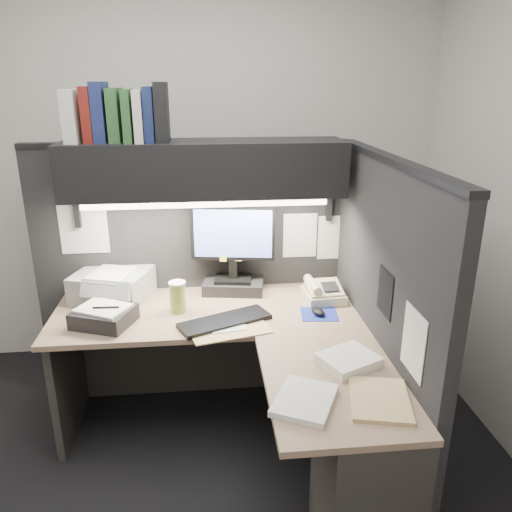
% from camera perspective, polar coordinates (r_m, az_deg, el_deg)
% --- Properties ---
extents(floor, '(3.50, 3.50, 0.00)m').
position_cam_1_polar(floor, '(2.82, -7.42, -24.79)').
color(floor, black).
rests_on(floor, ground).
extents(wall_back, '(3.50, 0.04, 2.70)m').
position_cam_1_polar(wall_back, '(3.58, -7.89, 9.41)').
color(wall_back, silver).
rests_on(wall_back, floor).
extents(partition_back, '(1.90, 0.06, 1.60)m').
position_cam_1_polar(partition_back, '(3.18, -7.18, -2.16)').
color(partition_back, black).
rests_on(partition_back, floor).
extents(partition_right, '(0.06, 1.50, 1.60)m').
position_cam_1_polar(partition_right, '(2.63, 13.86, -7.27)').
color(partition_right, black).
rests_on(partition_right, floor).
extents(desk, '(1.70, 1.53, 0.73)m').
position_cam_1_polar(desk, '(2.54, 2.20, -17.12)').
color(desk, '#91745C').
rests_on(desk, floor).
extents(overhead_shelf, '(1.55, 0.34, 0.30)m').
position_cam_1_polar(overhead_shelf, '(2.81, -5.87, 9.93)').
color(overhead_shelf, black).
rests_on(overhead_shelf, partition_back).
extents(task_light_tube, '(1.32, 0.04, 0.04)m').
position_cam_1_polar(task_light_tube, '(2.71, -5.73, 5.90)').
color(task_light_tube, white).
rests_on(task_light_tube, overhead_shelf).
extents(monitor, '(0.50, 0.27, 0.54)m').
position_cam_1_polar(monitor, '(3.01, -2.64, -0.27)').
color(monitor, black).
rests_on(monitor, desk).
extents(keyboard, '(0.52, 0.35, 0.02)m').
position_cam_1_polar(keyboard, '(2.70, -3.59, -7.44)').
color(keyboard, black).
rests_on(keyboard, desk).
extents(mousepad, '(0.22, 0.20, 0.00)m').
position_cam_1_polar(mousepad, '(2.81, 7.23, -6.59)').
color(mousepad, navy).
rests_on(mousepad, desk).
extents(mouse, '(0.09, 0.11, 0.04)m').
position_cam_1_polar(mouse, '(2.79, 7.12, -6.33)').
color(mouse, black).
rests_on(mouse, mousepad).
extents(telephone, '(0.24, 0.25, 0.09)m').
position_cam_1_polar(telephone, '(2.98, 7.72, -4.18)').
color(telephone, beige).
rests_on(telephone, desk).
extents(coffee_cup, '(0.11, 0.11, 0.17)m').
position_cam_1_polar(coffee_cup, '(2.83, -8.94, -4.73)').
color(coffee_cup, '#B5C64F').
rests_on(coffee_cup, desk).
extents(printer, '(0.49, 0.45, 0.16)m').
position_cam_1_polar(printer, '(3.09, -16.07, -3.20)').
color(printer, '#9C9FA1').
rests_on(printer, desk).
extents(notebook_stack, '(0.36, 0.33, 0.09)m').
position_cam_1_polar(notebook_stack, '(2.79, -16.98, -6.62)').
color(notebook_stack, black).
rests_on(notebook_stack, desk).
extents(open_folder, '(0.46, 0.36, 0.01)m').
position_cam_1_polar(open_folder, '(2.65, -3.22, -8.17)').
color(open_folder, tan).
rests_on(open_folder, desk).
extents(paper_stack_a, '(0.31, 0.29, 0.05)m').
position_cam_1_polar(paper_stack_a, '(2.36, 10.51, -11.63)').
color(paper_stack_a, white).
rests_on(paper_stack_a, desk).
extents(paper_stack_b, '(0.32, 0.34, 0.03)m').
position_cam_1_polar(paper_stack_b, '(2.09, 5.58, -16.10)').
color(paper_stack_b, white).
rests_on(paper_stack_b, desk).
extents(manila_stack, '(0.29, 0.34, 0.02)m').
position_cam_1_polar(manila_stack, '(2.16, 13.95, -15.63)').
color(manila_stack, tan).
rests_on(manila_stack, desk).
extents(binder_row, '(0.53, 0.26, 0.30)m').
position_cam_1_polar(binder_row, '(2.82, -15.35, 15.34)').
color(binder_row, silver).
rests_on(binder_row, overhead_shelf).
extents(pinned_papers, '(1.76, 1.31, 0.51)m').
position_cam_1_polar(pinned_papers, '(2.76, 0.65, 0.26)').
color(pinned_papers, white).
rests_on(pinned_papers, partition_back).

